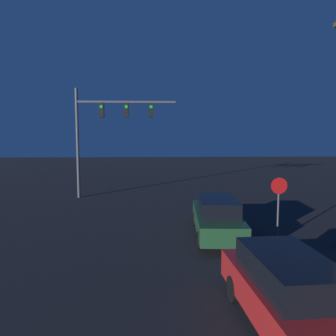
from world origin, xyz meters
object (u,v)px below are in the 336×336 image
object	(u,v)px
traffic_signal_mast	(106,123)
stop_sign	(279,198)
car_far	(217,217)
car_near	(292,296)

from	to	relation	value
traffic_signal_mast	stop_sign	bearing A→B (deg)	-49.57
car_far	traffic_signal_mast	bearing A→B (deg)	126.90
car_near	traffic_signal_mast	world-z (taller)	traffic_signal_mast
car_near	car_far	xyz separation A→B (m)	(-0.25, 6.29, 0.00)
car_near	stop_sign	world-z (taller)	stop_sign
car_near	stop_sign	size ratio (longest dim) A/B	2.02
car_near	traffic_signal_mast	size ratio (longest dim) A/B	0.70
traffic_signal_mast	stop_sign	xyz separation A→B (m)	(7.59, -8.91, -3.07)
car_near	stop_sign	bearing A→B (deg)	-111.67
car_near	stop_sign	xyz separation A→B (m)	(1.94, 5.76, 0.82)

